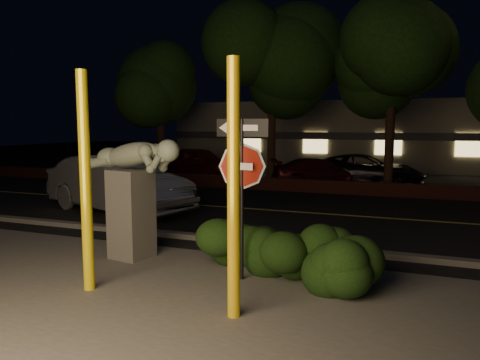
% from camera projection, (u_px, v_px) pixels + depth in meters
% --- Properties ---
extents(ground, '(90.00, 90.00, 0.00)m').
position_uv_depth(ground, '(310.00, 197.00, 16.98)').
color(ground, black).
rests_on(ground, ground).
extents(patio, '(14.00, 6.00, 0.02)m').
position_uv_depth(patio, '(142.00, 306.00, 6.80)').
color(patio, '#4C4944').
rests_on(patio, ground).
extents(road, '(80.00, 8.00, 0.01)m').
position_uv_depth(road, '(288.00, 212.00, 14.20)').
color(road, black).
rests_on(road, ground).
extents(lane_marking, '(80.00, 0.12, 0.00)m').
position_uv_depth(lane_marking, '(288.00, 211.00, 14.20)').
color(lane_marking, '#B1A247').
rests_on(lane_marking, road).
extents(curb, '(80.00, 0.25, 0.12)m').
position_uv_depth(curb, '(239.00, 241.00, 10.40)').
color(curb, '#4C4944').
rests_on(curb, ground).
extents(brick_wall, '(40.00, 0.35, 0.50)m').
position_uv_depth(brick_wall, '(318.00, 186.00, 18.15)').
color(brick_wall, '#4D1E18').
rests_on(brick_wall, ground).
extents(parking_lot, '(40.00, 12.00, 0.01)m').
position_uv_depth(parking_lot, '(341.00, 177.00, 23.46)').
color(parking_lot, black).
rests_on(parking_lot, ground).
extents(building, '(22.00, 10.20, 4.00)m').
position_uv_depth(building, '(362.00, 134.00, 30.61)').
color(building, gray).
rests_on(building, ground).
extents(tree_far_a, '(4.60, 4.60, 7.43)m').
position_uv_depth(tree_far_a, '(159.00, 67.00, 22.00)').
color(tree_far_a, black).
rests_on(tree_far_a, ground).
extents(tree_far_b, '(5.20, 5.20, 8.41)m').
position_uv_depth(tree_far_b, '(272.00, 45.00, 20.12)').
color(tree_far_b, black).
rests_on(tree_far_b, ground).
extents(tree_far_c, '(4.80, 4.80, 7.84)m').
position_uv_depth(tree_far_c, '(393.00, 46.00, 18.00)').
color(tree_far_c, black).
rests_on(tree_far_c, ground).
extents(yellow_pole_left, '(0.17, 0.17, 3.47)m').
position_uv_depth(yellow_pole_left, '(86.00, 183.00, 7.28)').
color(yellow_pole_left, yellow).
rests_on(yellow_pole_left, ground).
extents(yellow_pole_right, '(0.18, 0.18, 3.51)m').
position_uv_depth(yellow_pole_right, '(234.00, 191.00, 6.22)').
color(yellow_pole_right, yellow).
rests_on(yellow_pole_right, ground).
extents(signpost, '(0.93, 0.10, 2.73)m').
position_uv_depth(signpost, '(242.00, 167.00, 7.73)').
color(signpost, black).
rests_on(signpost, ground).
extents(sculpture, '(2.22, 0.94, 2.37)m').
position_uv_depth(sculpture, '(132.00, 185.00, 9.10)').
color(sculpture, '#4C4944').
rests_on(sculpture, ground).
extents(hedge_center, '(2.23, 1.45, 1.07)m').
position_uv_depth(hedge_center, '(235.00, 240.00, 8.58)').
color(hedge_center, black).
rests_on(hedge_center, ground).
extents(hedge_right, '(1.74, 0.96, 1.13)m').
position_uv_depth(hedge_right, '(315.00, 250.00, 7.76)').
color(hedge_right, black).
rests_on(hedge_right, ground).
extents(hedge_far_right, '(1.56, 1.18, 0.97)m').
position_uv_depth(hedge_far_right, '(348.00, 264.00, 7.27)').
color(hedge_far_right, black).
rests_on(hedge_far_right, ground).
extents(silver_sedan, '(5.53, 3.39, 1.72)m').
position_uv_depth(silver_sedan, '(118.00, 184.00, 14.10)').
color(silver_sedan, silver).
rests_on(silver_sedan, ground).
extents(parked_car_red, '(4.66, 2.87, 1.48)m').
position_uv_depth(parked_car_red, '(198.00, 162.00, 24.05)').
color(parked_car_red, maroon).
rests_on(parked_car_red, ground).
extents(parked_car_darkred, '(4.54, 3.39, 1.22)m').
position_uv_depth(parked_car_darkred, '(322.00, 173.00, 19.79)').
color(parked_car_darkred, '#410C12').
rests_on(parked_car_darkred, ground).
extents(parked_car_dark, '(5.00, 2.39, 1.38)m').
position_uv_depth(parked_car_dark, '(364.00, 170.00, 19.93)').
color(parked_car_dark, black).
rests_on(parked_car_dark, ground).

